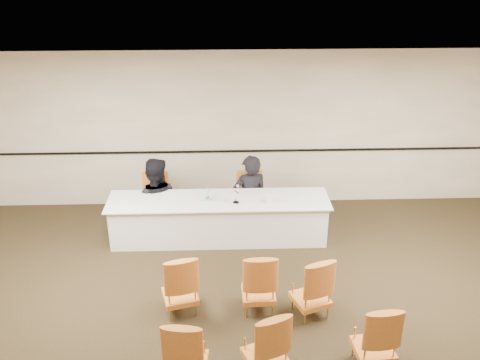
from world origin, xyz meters
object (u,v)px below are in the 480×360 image
Objects in this scene: aud_chair_front_right at (311,286)px; aud_chair_back_mid at (265,342)px; panelist_second_chair at (155,201)px; coffee_cup at (269,199)px; panel_table at (219,219)px; aud_chair_front_mid at (259,281)px; aud_chair_front_left at (179,283)px; aud_chair_back_right at (375,334)px; panelist_second at (156,205)px; drinking_glass at (223,199)px; aud_chair_back_left at (186,349)px; panelist_main_chair at (250,199)px; water_bottle at (207,195)px; microphone at (236,195)px; panelist_main at (250,201)px.

aud_chair_front_right is 1.30m from aud_chair_back_mid.
panelist_second_chair reaches higher than coffee_cup.
panel_table is 2.03m from aud_chair_front_mid.
aud_chair_front_left and aud_chair_back_right have the same top height.
panelist_second reaches higher than aud_chair_front_right.
aud_chair_back_mid is (0.47, -3.08, -0.33)m from drinking_glass.
aud_chair_front_left is 1.00× the size of aud_chair_back_left.
panelist_main_chair is 3.88m from aud_chair_back_right.
panel_table is 1.27m from panelist_second.
aud_chair_front_left is 1.64m from aud_chair_back_mid.
aud_chair_front_right is at bearing -47.70° from panelist_second_chair.
panelist_second is 3.59m from aud_chair_front_right.
water_bottle is at bearing -31.42° from panelist_second_chair.
aud_chair_back_mid is at bearing -91.89° from aud_chair_front_mid.
panelist_second_chair is at bearing 122.40° from aud_chair_front_mid.
aud_chair_back_mid is (1.69, -3.74, 0.10)m from panelist_second.
panel_table is 3.96× the size of aud_chair_back_mid.
microphone is 1.89m from aud_chair_front_mid.
panelist_second is 2.59m from aud_chair_front_left.
aud_chair_front_mid is at bearing -55.89° from panelist_second_chair.
water_bottle is 1.55× the size of coffee_cup.
panelist_second is at bearing 153.93° from panel_table.
aud_chair_back_mid is at bearing 117.19° from panelist_second.
panelist_main is at bearing 51.53° from aud_chair_front_left.
aud_chair_front_right is at bearing 135.05° from panelist_second.
microphone is at bearing 157.38° from panelist_second.
panelist_second is 1.67m from microphone.
aud_chair_front_left is at bearing -113.72° from panelist_main_chair.
panelist_main_chair is at bearing -177.24° from panelist_second.
panelist_main reaches higher than coffee_cup.
panelist_second_chair is at bearing -180.00° from panelist_main_chair.
aud_chair_back_mid is at bearing -65.57° from panelist_second_chair.
aud_chair_back_mid reaches higher than drinking_glass.
panel_table is 0.80m from panelist_main_chair.
panelist_main is 1.89× the size of panelist_second_chair.
drinking_glass is 0.69× the size of coffee_cup.
panel_table is at bearing -135.26° from panelist_main_chair.
aud_chair_back_right is at bearing -56.05° from water_bottle.
aud_chair_front_mid is 1.00× the size of aud_chair_front_right.
microphone is (1.44, -0.68, 0.51)m from panelist_second.
aud_chair_back_left is 1.00× the size of aud_chair_back_mid.
water_bottle is (0.96, -0.59, 0.49)m from panelist_second.
panelist_second is 1.93× the size of aud_chair_front_right.
aud_chair_front_mid and aud_chair_back_left have the same top height.
panelist_second_chair and aud_chair_front_left have the same top height.
water_bottle is at bearing 81.35° from aud_chair_back_mid.
panelist_main_chair is at bearing 180.00° from panelist_main.
microphone reaches higher than aud_chair_front_left.
panelist_second_chair is at bearing 92.56° from aud_chair_back_mid.
water_bottle is 0.24× the size of aud_chair_front_mid.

